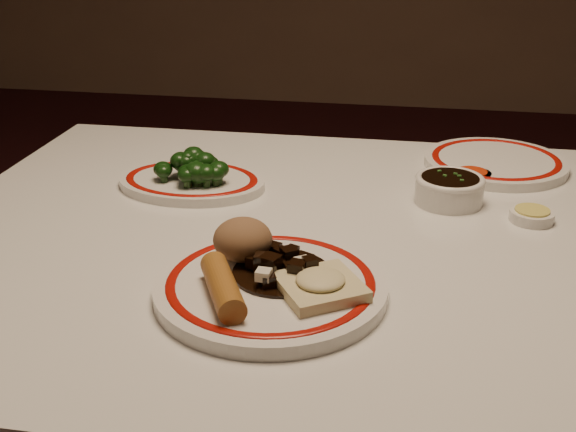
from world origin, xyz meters
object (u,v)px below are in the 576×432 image
(fried_wonton, at_px, (320,285))
(stirfry_heap, at_px, (282,267))
(soy_bowl, at_px, (449,190))
(dining_table, at_px, (338,293))
(rice_mound, at_px, (243,240))
(main_plate, at_px, (271,287))
(spring_roll, at_px, (223,287))
(broccoli_plate, at_px, (192,182))
(broccoli_pile, at_px, (194,167))

(fried_wonton, relative_size, stirfry_heap, 1.02)
(fried_wonton, bearing_deg, soy_bowl, 65.60)
(dining_table, xyz_separation_m, fried_wonton, (-0.00, -0.19, 0.12))
(stirfry_heap, xyz_separation_m, soy_bowl, (0.21, 0.31, -0.01))
(soy_bowl, bearing_deg, rice_mound, -133.61)
(main_plate, xyz_separation_m, spring_roll, (-0.04, -0.05, 0.02))
(broccoli_plate, height_order, soy_bowl, soy_bowl)
(broccoli_plate, bearing_deg, dining_table, -29.24)
(dining_table, distance_m, fried_wonton, 0.23)
(broccoli_pile, height_order, soy_bowl, broccoli_pile)
(stirfry_heap, distance_m, broccoli_pile, 0.35)
(stirfry_heap, distance_m, broccoli_plate, 0.36)
(soy_bowl, bearing_deg, fried_wonton, -114.40)
(main_plate, xyz_separation_m, broccoli_pile, (-0.19, 0.31, 0.03))
(fried_wonton, distance_m, broccoli_plate, 0.42)
(main_plate, xyz_separation_m, fried_wonton, (0.06, -0.02, 0.02))
(soy_bowl, bearing_deg, broccoli_pile, -178.06)
(broccoli_pile, bearing_deg, spring_roll, -68.59)
(rice_mound, height_order, soy_bowl, rice_mound)
(broccoli_plate, bearing_deg, fried_wonton, -52.79)
(main_plate, xyz_separation_m, stirfry_heap, (0.01, 0.02, 0.02))
(soy_bowl, bearing_deg, dining_table, -135.42)
(rice_mound, relative_size, broccoli_plate, 0.29)
(dining_table, xyz_separation_m, broccoli_plate, (-0.26, 0.14, 0.10))
(rice_mound, xyz_separation_m, broccoli_pile, (-0.14, 0.26, -0.01))
(dining_table, distance_m, spring_roll, 0.28)
(stirfry_heap, bearing_deg, rice_mound, 150.95)
(rice_mound, relative_size, spring_roll, 0.63)
(dining_table, relative_size, soy_bowl, 11.50)
(fried_wonton, height_order, soy_bowl, same)
(main_plate, height_order, soy_bowl, soy_bowl)
(dining_table, distance_m, broccoli_pile, 0.31)
(stirfry_heap, bearing_deg, soy_bowl, 56.03)
(rice_mound, distance_m, stirfry_heap, 0.07)
(dining_table, relative_size, broccoli_pile, 9.59)
(main_plate, distance_m, spring_roll, 0.07)
(main_plate, distance_m, rice_mound, 0.08)
(dining_table, bearing_deg, fried_wonton, -90.85)
(stirfry_heap, bearing_deg, main_plate, -118.52)
(fried_wonton, bearing_deg, stirfry_heap, 144.25)
(spring_roll, height_order, broccoli_plate, spring_roll)
(spring_roll, bearing_deg, dining_table, 38.81)
(rice_mound, xyz_separation_m, broccoli_plate, (-0.15, 0.27, -0.04))
(dining_table, relative_size, stirfry_heap, 10.03)
(dining_table, height_order, main_plate, main_plate)
(rice_mound, distance_m, broccoli_pile, 0.30)
(broccoli_pile, bearing_deg, soy_bowl, 1.94)
(main_plate, relative_size, spring_roll, 3.09)
(broccoli_plate, bearing_deg, broccoli_pile, -47.15)
(dining_table, bearing_deg, main_plate, -110.14)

